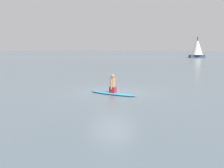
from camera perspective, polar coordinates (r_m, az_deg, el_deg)
ground_plane at (r=15.13m, az=0.22°, el=-1.71°), size 400.00×400.00×0.00m
surfboard at (r=14.32m, az=0.19°, el=-2.06°), size 2.98×0.68×0.10m
person_paddler at (r=14.24m, az=0.19°, el=-0.05°), size 0.34×0.44×1.01m
sailboat_near_right at (r=71.89m, az=18.30°, el=7.58°), size 4.10×4.10×5.39m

